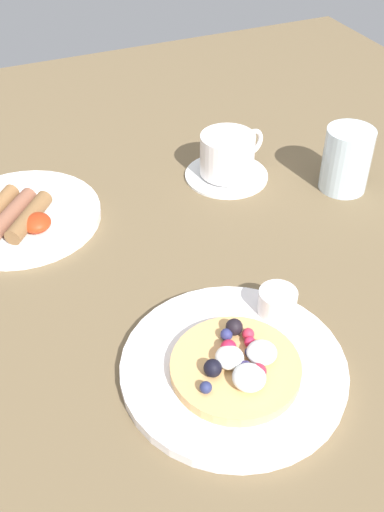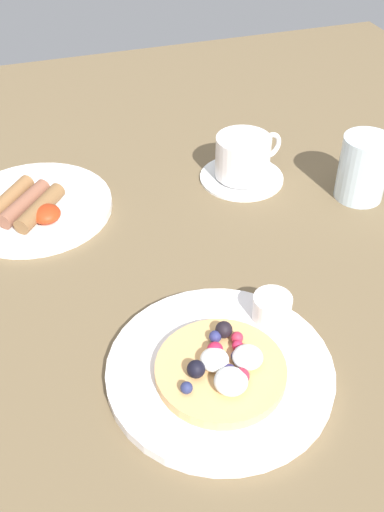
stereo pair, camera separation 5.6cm
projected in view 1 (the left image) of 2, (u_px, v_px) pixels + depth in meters
ground_plane at (151, 299)px, 76.79cm from camera, size 155.73×155.81×3.00cm
pancake_plate at (233, 368)px, 65.41cm from camera, size 24.66×24.66×1.31cm
pancake_with_berries at (237, 365)px, 63.46cm from camera, size 13.95×13.95×3.37cm
syrup_ramekin at (277, 301)px, 70.14cm from camera, size 4.52×4.52×3.05cm
breakfast_plate at (22, 216)px, 86.75cm from camera, size 22.59×22.59×1.34cm
fried_breakfast at (12, 216)px, 83.92cm from camera, size 13.01×12.76×2.55cm
coffee_saucer at (226, 174)px, 95.83cm from camera, size 13.21×13.21×0.84cm
coffee_cup at (228, 153)px, 93.50cm from camera, size 11.56×8.51×6.40cm
water_glass at (347, 160)px, 90.58cm from camera, size 7.24×7.24×9.86cm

